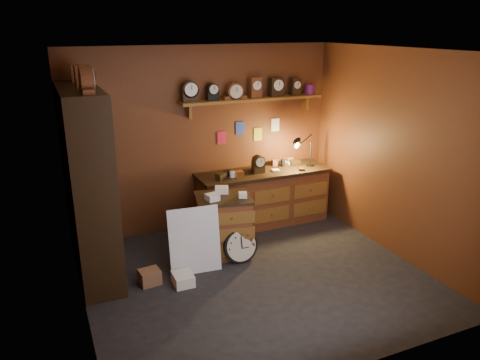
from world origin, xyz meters
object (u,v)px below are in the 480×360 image
object	(u,v)px
workbench	(263,194)
low_cabinet	(224,223)
shelving_unit	(85,176)
big_round_clock	(241,246)

from	to	relation	value
workbench	low_cabinet	bearing A→B (deg)	-143.02
shelving_unit	workbench	xyz separation A→B (m)	(2.61, 0.49, -0.78)
workbench	low_cabinet	world-z (taller)	workbench
shelving_unit	workbench	bearing A→B (deg)	10.72
workbench	low_cabinet	xyz separation A→B (m)	(-0.94, -0.71, -0.03)
low_cabinet	big_round_clock	distance (m)	0.39
workbench	big_round_clock	size ratio (longest dim) A/B	4.44
shelving_unit	big_round_clock	world-z (taller)	shelving_unit
low_cabinet	big_round_clock	world-z (taller)	low_cabinet
shelving_unit	big_round_clock	size ratio (longest dim) A/B	5.58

